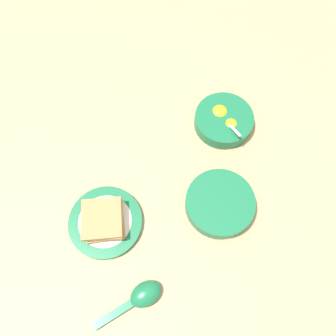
# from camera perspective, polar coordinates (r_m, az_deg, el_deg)

# --- Properties ---
(ground_plane) EXTENTS (3.00, 3.00, 0.00)m
(ground_plane) POSITION_cam_1_polar(r_m,az_deg,el_deg) (0.86, 1.66, -7.21)
(ground_plane) COLOR tan
(egg_bowl) EXTENTS (0.17, 0.17, 0.07)m
(egg_bowl) POSITION_cam_1_polar(r_m,az_deg,el_deg) (0.96, 9.66, 8.20)
(egg_bowl) COLOR #196B42
(egg_bowl) RESTS_ON ground_plane
(toast_plate) EXTENTS (0.19, 0.19, 0.02)m
(toast_plate) POSITION_cam_1_polar(r_m,az_deg,el_deg) (0.86, -10.81, -9.20)
(toast_plate) COLOR #196B42
(toast_plate) RESTS_ON ground_plane
(toast_sandwich) EXTENTS (0.13, 0.13, 0.04)m
(toast_sandwich) POSITION_cam_1_polar(r_m,az_deg,el_deg) (0.83, -11.17, -8.86)
(toast_sandwich) COLOR tan
(toast_sandwich) RESTS_ON toast_plate
(soup_spoon) EXTENTS (0.18, 0.06, 0.03)m
(soup_spoon) POSITION_cam_1_polar(r_m,az_deg,el_deg) (0.82, -4.82, -21.52)
(soup_spoon) COLOR #196B42
(soup_spoon) RESTS_ON ground_plane
(congee_bowl) EXTENTS (0.18, 0.18, 0.04)m
(congee_bowl) POSITION_cam_1_polar(r_m,az_deg,el_deg) (0.85, 9.00, -6.09)
(congee_bowl) COLOR #196B42
(congee_bowl) RESTS_ON ground_plane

